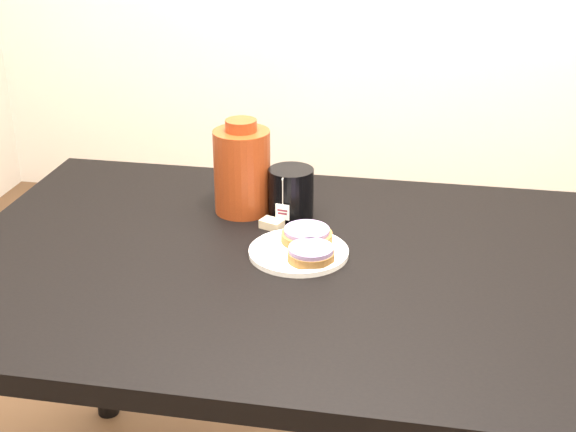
{
  "coord_description": "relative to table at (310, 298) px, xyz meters",
  "views": [
    {
      "loc": [
        0.21,
        -1.35,
        1.46
      ],
      "look_at": [
        -0.06,
        0.07,
        0.81
      ],
      "focal_mm": 50.0,
      "sensor_mm": 36.0,
      "label": 1
    }
  ],
  "objects": [
    {
      "name": "bagel_front",
      "position": [
        0.0,
        -0.02,
        0.11
      ],
      "size": [
        0.1,
        0.1,
        0.03
      ],
      "color": "brown",
      "rests_on": "plate"
    },
    {
      "name": "mug",
      "position": [
        -0.08,
        0.2,
        0.14
      ],
      "size": [
        0.15,
        0.11,
        0.11
      ],
      "rotation": [
        0.0,
        0.0,
        -0.16
      ],
      "color": "black",
      "rests_on": "table"
    },
    {
      "name": "bagel_back",
      "position": [
        -0.02,
        0.06,
        0.11
      ],
      "size": [
        0.14,
        0.14,
        0.03
      ],
      "color": "brown",
      "rests_on": "plate"
    },
    {
      "name": "table",
      "position": [
        0.0,
        0.0,
        0.0
      ],
      "size": [
        1.4,
        0.9,
        0.75
      ],
      "color": "black",
      "rests_on": "ground_plane"
    },
    {
      "name": "teabag_pouch",
      "position": [
        -0.1,
        0.13,
        0.09
      ],
      "size": [
        0.05,
        0.05,
        0.02
      ],
      "primitive_type": "cube",
      "rotation": [
        0.0,
        0.0,
        -0.36
      ],
      "color": "#C6B793",
      "rests_on": "table"
    },
    {
      "name": "bagel_package",
      "position": [
        -0.18,
        0.21,
        0.18
      ],
      "size": [
        0.16,
        0.16,
        0.21
      ],
      "rotation": [
        0.0,
        0.0,
        0.43
      ],
      "color": "#611F0C",
      "rests_on": "table"
    },
    {
      "name": "plate",
      "position": [
        -0.03,
        0.02,
        0.09
      ],
      "size": [
        0.19,
        0.19,
        0.01
      ],
      "color": "white",
      "rests_on": "table"
    }
  ]
}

